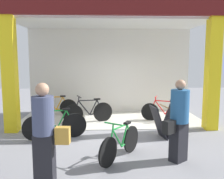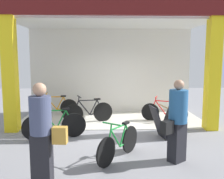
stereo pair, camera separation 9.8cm
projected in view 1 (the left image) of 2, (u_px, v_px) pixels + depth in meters
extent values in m
plane|color=gray|center=(113.00, 130.00, 7.39)|extent=(20.58, 20.58, 0.00)
cube|color=beige|center=(111.00, 119.00, 8.68)|extent=(6.29, 2.61, 0.02)
cube|color=silver|center=(110.00, 70.00, 9.76)|extent=(6.29, 0.12, 3.34)
cube|color=yellow|center=(10.00, 75.00, 7.05)|extent=(0.37, 0.36, 3.34)
cube|color=yellow|center=(212.00, 74.00, 7.30)|extent=(0.37, 0.36, 3.34)
cube|color=#591414|center=(113.00, 1.00, 6.76)|extent=(6.49, 0.20, 0.77)
cube|color=silver|center=(111.00, 23.00, 8.25)|extent=(6.29, 2.61, 0.06)
cylinder|color=black|center=(178.00, 114.00, 8.21)|extent=(0.59, 0.24, 0.61)
cylinder|color=black|center=(150.00, 112.00, 8.48)|extent=(0.59, 0.24, 0.61)
cylinder|color=red|center=(171.00, 114.00, 8.27)|extent=(0.40, 0.17, 0.08)
cylinder|color=red|center=(169.00, 108.00, 8.27)|extent=(0.26, 0.12, 0.46)
cylinder|color=red|center=(160.00, 107.00, 8.36)|extent=(0.36, 0.16, 0.48)
cylinder|color=red|center=(164.00, 101.00, 8.29)|extent=(0.56, 0.23, 0.05)
cylinder|color=red|center=(175.00, 108.00, 8.21)|extent=(0.20, 0.10, 0.41)
cylinder|color=red|center=(153.00, 106.00, 8.43)|extent=(0.18, 0.09, 0.42)
cylinder|color=red|center=(156.00, 99.00, 8.37)|extent=(0.06, 0.05, 0.13)
cylinder|color=red|center=(156.00, 97.00, 8.36)|extent=(0.17, 0.41, 0.03)
cube|color=black|center=(173.00, 101.00, 8.21)|extent=(0.21, 0.15, 0.05)
cylinder|color=black|center=(69.00, 108.00, 9.11)|extent=(0.64, 0.13, 0.64)
cylinder|color=black|center=(41.00, 109.00, 8.93)|extent=(0.64, 0.13, 0.64)
cylinder|color=orange|center=(62.00, 109.00, 9.07)|extent=(0.43, 0.09, 0.08)
cylinder|color=orange|center=(60.00, 103.00, 9.03)|extent=(0.28, 0.07, 0.48)
cylinder|color=orange|center=(51.00, 103.00, 8.97)|extent=(0.39, 0.09, 0.50)
cylinder|color=orange|center=(54.00, 97.00, 8.96)|extent=(0.61, 0.12, 0.05)
cylinder|color=orange|center=(65.00, 102.00, 9.06)|extent=(0.21, 0.06, 0.43)
cylinder|color=orange|center=(44.00, 103.00, 8.92)|extent=(0.19, 0.06, 0.44)
cylinder|color=orange|center=(46.00, 95.00, 8.90)|extent=(0.06, 0.04, 0.13)
cylinder|color=orange|center=(46.00, 93.00, 8.90)|extent=(0.09, 0.44, 0.03)
cube|color=black|center=(63.00, 96.00, 9.02)|extent=(0.20, 0.12, 0.05)
cylinder|color=black|center=(103.00, 112.00, 8.33)|extent=(0.64, 0.26, 0.66)
cylinder|color=black|center=(73.00, 115.00, 7.95)|extent=(0.64, 0.26, 0.66)
cylinder|color=black|center=(96.00, 113.00, 8.25)|extent=(0.43, 0.18, 0.09)
cylinder|color=black|center=(93.00, 107.00, 8.18)|extent=(0.28, 0.13, 0.50)
cylinder|color=black|center=(84.00, 108.00, 8.07)|extent=(0.39, 0.17, 0.52)
cylinder|color=black|center=(88.00, 100.00, 8.08)|extent=(0.61, 0.25, 0.05)
cylinder|color=black|center=(100.00, 106.00, 8.26)|extent=(0.22, 0.11, 0.44)
cylinder|color=black|center=(76.00, 108.00, 7.96)|extent=(0.20, 0.10, 0.46)
cylinder|color=black|center=(79.00, 99.00, 7.96)|extent=(0.06, 0.05, 0.14)
cylinder|color=black|center=(79.00, 97.00, 7.95)|extent=(0.18, 0.45, 0.03)
cube|color=black|center=(97.00, 99.00, 8.20)|extent=(0.22, 0.16, 0.05)
cylinder|color=black|center=(131.00, 139.00, 5.64)|extent=(0.39, 0.52, 0.61)
cylinder|color=black|center=(108.00, 152.00, 4.85)|extent=(0.39, 0.52, 0.61)
cylinder|color=#198C33|center=(126.00, 143.00, 5.46)|extent=(0.27, 0.35, 0.08)
cylinder|color=#198C33|center=(124.00, 135.00, 5.36)|extent=(0.18, 0.24, 0.46)
cylinder|color=#198C33|center=(117.00, 139.00, 5.12)|extent=(0.25, 0.32, 0.48)
cylinder|color=#198C33|center=(120.00, 127.00, 5.19)|extent=(0.37, 0.50, 0.05)
cylinder|color=#198C33|center=(129.00, 132.00, 5.53)|extent=(0.14, 0.18, 0.41)
cylinder|color=#198C33|center=(111.00, 141.00, 4.91)|extent=(0.13, 0.17, 0.42)
cylinder|color=#198C33|center=(113.00, 127.00, 4.94)|extent=(0.06, 0.06, 0.13)
cylinder|color=#198C33|center=(113.00, 124.00, 4.94)|extent=(0.36, 0.27, 0.03)
cube|color=black|center=(127.00, 123.00, 5.43)|extent=(0.18, 0.20, 0.05)
cylinder|color=black|center=(74.00, 125.00, 6.70)|extent=(0.65, 0.21, 0.66)
cylinder|color=black|center=(35.00, 128.00, 6.41)|extent=(0.65, 0.21, 0.66)
cylinder|color=#198C33|center=(65.00, 127.00, 6.64)|extent=(0.44, 0.15, 0.09)
cylinder|color=#198C33|center=(62.00, 119.00, 6.58)|extent=(0.29, 0.11, 0.50)
cylinder|color=#198C33|center=(49.00, 120.00, 6.49)|extent=(0.40, 0.14, 0.52)
cylinder|color=#198C33|center=(54.00, 111.00, 6.49)|extent=(0.63, 0.19, 0.05)
cylinder|color=#198C33|center=(70.00, 118.00, 6.64)|extent=(0.22, 0.09, 0.45)
cylinder|color=#198C33|center=(39.00, 120.00, 6.41)|extent=(0.20, 0.08, 0.46)
cylinder|color=#198C33|center=(42.00, 109.00, 6.40)|extent=(0.06, 0.05, 0.14)
cylinder|color=#198C33|center=(42.00, 106.00, 6.39)|extent=(0.15, 0.46, 0.03)
cube|color=black|center=(66.00, 109.00, 6.58)|extent=(0.22, 0.15, 0.05)
cube|color=black|center=(158.00, 122.00, 6.63)|extent=(0.43, 0.60, 0.88)
cube|color=black|center=(169.00, 122.00, 6.69)|extent=(0.43, 0.60, 0.88)
cylinder|color=olive|center=(164.00, 106.00, 6.60)|extent=(0.12, 0.55, 0.03)
cube|color=black|center=(178.00, 142.00, 5.14)|extent=(0.42, 0.40, 0.84)
cylinder|color=#26598C|center=(180.00, 106.00, 5.04)|extent=(0.53, 0.53, 0.68)
sphere|color=tan|center=(181.00, 85.00, 4.99)|extent=(0.21, 0.21, 0.21)
cube|color=black|center=(169.00, 127.00, 4.88)|extent=(0.29, 0.27, 0.26)
cube|color=black|center=(45.00, 160.00, 4.16)|extent=(0.35, 0.27, 0.90)
cylinder|color=#3F4766|center=(43.00, 115.00, 4.06)|extent=(0.39, 0.39, 0.64)
sphere|color=tan|center=(42.00, 89.00, 4.00)|extent=(0.22, 0.22, 0.22)
cube|color=#BF8C33|center=(63.00, 135.00, 4.09)|extent=(0.25, 0.16, 0.28)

